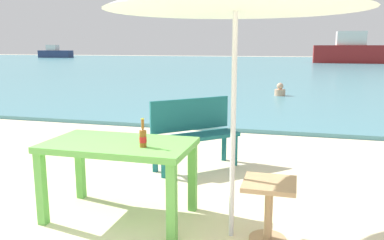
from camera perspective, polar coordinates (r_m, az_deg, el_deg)
The scene contains 8 objects.
sea_water at distance 32.45m, azimuth 12.97°, elevation 7.68°, with size 120.00×50.00×0.08m, color teal.
picnic_table_green at distance 3.83m, azimuth -10.59°, elevation -4.76°, with size 1.40×0.80×0.76m.
beer_bottle_amber at distance 3.55m, azimuth -7.16°, elevation -2.47°, with size 0.07×0.07×0.26m.
side_table_wood at distance 3.45m, azimuth 11.14°, elevation -11.72°, with size 0.44×0.44×0.54m.
bench_teal_center at distance 5.35m, azimuth 0.26°, elevation -1.32°, with size 1.11×1.09×0.95m.
swimmer_person at distance 12.87m, azimuth 12.70°, elevation 4.20°, with size 0.34×0.34×0.41m.
boat_fishing_trawler at distance 55.11m, azimuth -19.33°, elevation 9.20°, with size 4.55×1.24×1.65m.
boat_tanker at distance 38.99m, azimuth 22.92°, elevation 9.16°, with size 7.81×2.13×2.84m.
Camera 1 is at (1.29, -2.38, 1.67)m, focal length 36.59 mm.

